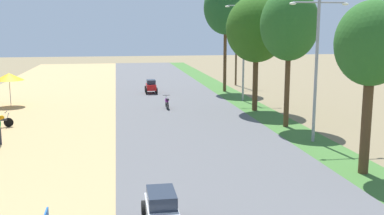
{
  "coord_description": "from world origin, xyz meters",
  "views": [
    {
      "loc": [
        -4.33,
        -7.23,
        6.01
      ],
      "look_at": [
        -0.07,
        18.61,
        1.39
      ],
      "focal_mm": 42.74,
      "sensor_mm": 36.0,
      "label": 1
    }
  ],
  "objects": [
    {
      "name": "median_tree_second",
      "position": [
        5.7,
        18.59,
        6.13
      ],
      "size": [
        3.42,
        3.42,
        8.21
      ],
      "color": "#4C351E",
      "rests_on": "median_strip"
    },
    {
      "name": "median_tree_third",
      "position": [
        5.45,
        24.17,
        5.86
      ],
      "size": [
        4.32,
        4.32,
        8.18
      ],
      "color": "#4C351E",
      "rests_on": "median_strip"
    },
    {
      "name": "streetlamp_mid",
      "position": [
        5.8,
        28.59,
        4.54
      ],
      "size": [
        3.16,
        0.2,
        7.78
      ],
      "color": "gray",
      "rests_on": "median_strip"
    },
    {
      "name": "streetlamp_near",
      "position": [
        5.8,
        14.89,
        4.31
      ],
      "size": [
        3.16,
        0.2,
        7.33
      ],
      "color": "gray",
      "rests_on": "median_strip"
    },
    {
      "name": "median_tree_fourth",
      "position": [
        5.61,
        34.24,
        7.76
      ],
      "size": [
        4.0,
        4.0,
        10.19
      ],
      "color": "#4C351E",
      "rests_on": "median_strip"
    },
    {
      "name": "motorbike_ahead_second",
      "position": [
        -0.75,
        25.89,
        0.57
      ],
      "size": [
        0.54,
        1.8,
        0.94
      ],
      "color": "black",
      "rests_on": "road_strip"
    },
    {
      "name": "car_sedan_white",
      "position": [
        -3.15,
        5.42,
        0.74
      ],
      "size": [
        1.1,
        2.26,
        1.19
      ],
      "color": "silver",
      "rests_on": "road_strip"
    },
    {
      "name": "median_tree_nearest",
      "position": [
        5.61,
        9.52,
        5.31
      ],
      "size": [
        2.89,
        2.89,
        7.01
      ],
      "color": "#4C351E",
      "rests_on": "median_strip"
    },
    {
      "name": "car_hatchback_red",
      "position": [
        -1.31,
        34.02,
        0.75
      ],
      "size": [
        1.04,
        2.0,
        1.23
      ],
      "color": "red",
      "rests_on": "road_strip"
    },
    {
      "name": "vendor_umbrella",
      "position": [
        -12.42,
        29.03,
        2.31
      ],
      "size": [
        2.2,
        2.2,
        2.52
      ],
      "color": "#99999E",
      "rests_on": "dirt_shoulder"
    },
    {
      "name": "utility_pole_near",
      "position": [
        7.94,
        38.99,
        5.18
      ],
      "size": [
        1.8,
        0.2,
        9.98
      ],
      "color": "brown",
      "rests_on": "ground"
    }
  ]
}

